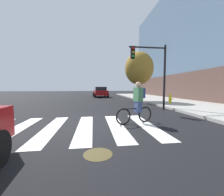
{
  "coord_description": "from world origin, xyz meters",
  "views": [
    {
      "loc": [
        0.46,
        -5.08,
        1.45
      ],
      "look_at": [
        1.44,
        2.11,
        0.91
      ],
      "focal_mm": 22.25,
      "sensor_mm": 36.0,
      "label": 1
    }
  ],
  "objects_px": {
    "sedan_mid": "(100,92)",
    "cyclist": "(137,103)",
    "fire_hydrant": "(170,99)",
    "street_tree_near": "(139,68)",
    "manhole_cover": "(98,154)",
    "traffic_light_near": "(153,66)"
  },
  "relations": [
    {
      "from": "cyclist",
      "to": "street_tree_near",
      "type": "distance_m",
      "value": 8.9
    },
    {
      "from": "manhole_cover",
      "to": "traffic_light_near",
      "type": "height_order",
      "value": "traffic_light_near"
    },
    {
      "from": "sedan_mid",
      "to": "fire_hydrant",
      "type": "bearing_deg",
      "value": -65.08
    },
    {
      "from": "traffic_light_near",
      "to": "manhole_cover",
      "type": "bearing_deg",
      "value": -123.4
    },
    {
      "from": "manhole_cover",
      "to": "traffic_light_near",
      "type": "bearing_deg",
      "value": 56.6
    },
    {
      "from": "traffic_light_near",
      "to": "fire_hydrant",
      "type": "height_order",
      "value": "traffic_light_near"
    },
    {
      "from": "sedan_mid",
      "to": "traffic_light_near",
      "type": "relative_size",
      "value": 1.13
    },
    {
      "from": "cyclist",
      "to": "street_tree_near",
      "type": "xyz_separation_m",
      "value": [
        2.79,
        8.07,
        2.53
      ]
    },
    {
      "from": "sedan_mid",
      "to": "street_tree_near",
      "type": "relative_size",
      "value": 0.95
    },
    {
      "from": "cyclist",
      "to": "street_tree_near",
      "type": "height_order",
      "value": "street_tree_near"
    },
    {
      "from": "sedan_mid",
      "to": "street_tree_near",
      "type": "bearing_deg",
      "value": -68.03
    },
    {
      "from": "sedan_mid",
      "to": "fire_hydrant",
      "type": "xyz_separation_m",
      "value": [
        5.22,
        -11.23,
        -0.29
      ]
    },
    {
      "from": "cyclist",
      "to": "street_tree_near",
      "type": "relative_size",
      "value": 0.34
    },
    {
      "from": "cyclist",
      "to": "traffic_light_near",
      "type": "bearing_deg",
      "value": 57.36
    },
    {
      "from": "manhole_cover",
      "to": "sedan_mid",
      "type": "relative_size",
      "value": 0.13
    },
    {
      "from": "manhole_cover",
      "to": "sedan_mid",
      "type": "distance_m",
      "value": 19.09
    },
    {
      "from": "cyclist",
      "to": "traffic_light_near",
      "type": "height_order",
      "value": "traffic_light_near"
    },
    {
      "from": "manhole_cover",
      "to": "fire_hydrant",
      "type": "bearing_deg",
      "value": 51.23
    },
    {
      "from": "traffic_light_near",
      "to": "street_tree_near",
      "type": "height_order",
      "value": "street_tree_near"
    },
    {
      "from": "sedan_mid",
      "to": "cyclist",
      "type": "xyz_separation_m",
      "value": [
        0.64,
        -16.57,
        0.02
      ]
    },
    {
      "from": "traffic_light_near",
      "to": "fire_hydrant",
      "type": "distance_m",
      "value": 4.07
    },
    {
      "from": "manhole_cover",
      "to": "street_tree_near",
      "type": "bearing_deg",
      "value": 66.96
    }
  ]
}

